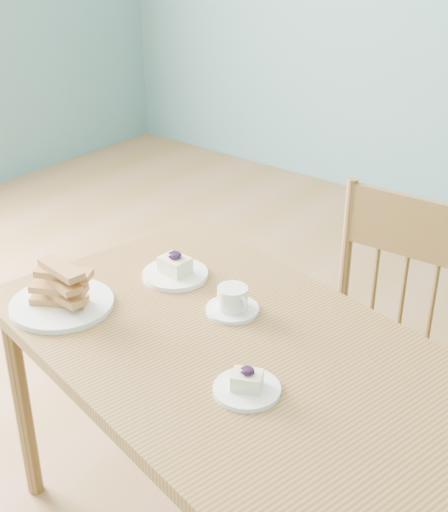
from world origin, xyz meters
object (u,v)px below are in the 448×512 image
Objects in this scene: cheesecake_plate_far at (175,270)px; dining_table at (243,375)px; dining_chair at (379,354)px; cheesecake_plate_near at (247,385)px; coffee_cup at (233,301)px; biscotti_plate at (61,293)px.

dining_table is at bearing -24.63° from cheesecake_plate_far.
dining_chair reaches higher than dining_table.
coffee_cup reaches higher than cheesecake_plate_near.
biscotti_plate is at bearing -178.07° from cheesecake_plate_near.
cheesecake_plate_near is at bearing -37.58° from dining_table.
dining_table is 9.86× the size of cheesecake_plate_near.
coffee_cup reaches higher than dining_table.
dining_chair is at bearing 46.74° from biscotti_plate.
biscotti_plate reaches higher than dining_table.
dining_table is 5.44× the size of biscotti_plate.
cheesecake_plate_near is 0.55× the size of biscotti_plate.
dining_chair is 0.63m from cheesecake_plate_near.
biscotti_plate is at bearing -136.50° from dining_chair.
dining_chair is at bearing 72.15° from coffee_cup.
dining_chair is at bearing 88.51° from cheesecake_plate_near.
dining_table is at bearing 15.48° from biscotti_plate.
biscotti_plate is (-0.46, -0.13, 0.10)m from dining_table.
dining_table is 7.93× the size of cheesecake_plate_far.
cheesecake_plate_near reaches higher than dining_table.
dining_chair is 6.30× the size of cheesecake_plate_near.
dining_table is 1.56× the size of dining_chair.
cheesecake_plate_far reaches higher than cheesecake_plate_near.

